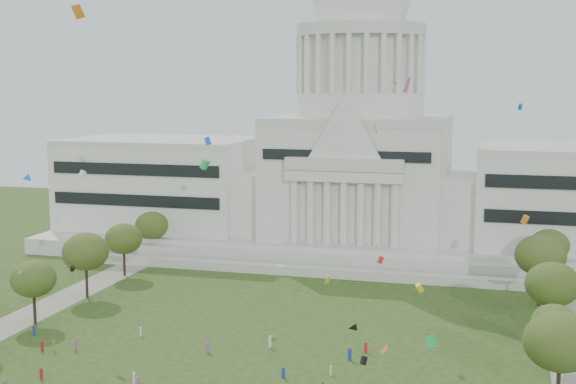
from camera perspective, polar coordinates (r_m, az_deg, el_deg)
name	(u,v)px	position (r m, az deg, el deg)	size (l,w,h in m)	color
capitol	(359,164)	(206.22, 5.08, 2.01)	(160.00, 64.50, 91.30)	beige
path_left	(3,328)	(151.72, -19.60, -9.10)	(8.00, 160.00, 0.04)	gray
row_tree_r_2	(560,342)	(111.04, 18.80, -10.05)	(9.55, 9.55, 13.58)	black
row_tree_l_3	(33,279)	(150.59, -17.66, -5.91)	(8.12, 8.12, 11.55)	black
row_tree_r_3	(554,323)	(128.09, 18.42, -8.86)	(7.01, 7.01, 9.98)	black
row_tree_l_4	(86,252)	(165.71, -14.19, -4.13)	(9.29, 9.29, 13.21)	black
row_tree_r_4	(553,284)	(142.55, 18.30, -6.25)	(9.19, 9.19, 13.06)	black
row_tree_l_5	(124,239)	(182.45, -11.61, -3.28)	(8.33, 8.33, 11.85)	black
row_tree_r_5	(541,256)	(161.99, 17.52, -4.33)	(9.82, 9.82, 13.96)	black
row_tree_l_6	(152,225)	(199.18, -9.67, -2.35)	(8.19, 8.19, 11.64)	black
row_tree_r_6	(549,245)	(179.95, 18.10, -3.63)	(8.42, 8.42, 11.97)	black
distant_crowd	(155,371)	(122.22, -9.45, -12.43)	(66.67, 37.93, 1.92)	#33723F
kite_swarm	(234,183)	(103.05, -3.88, 0.61)	(94.74, 106.88, 65.46)	blue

